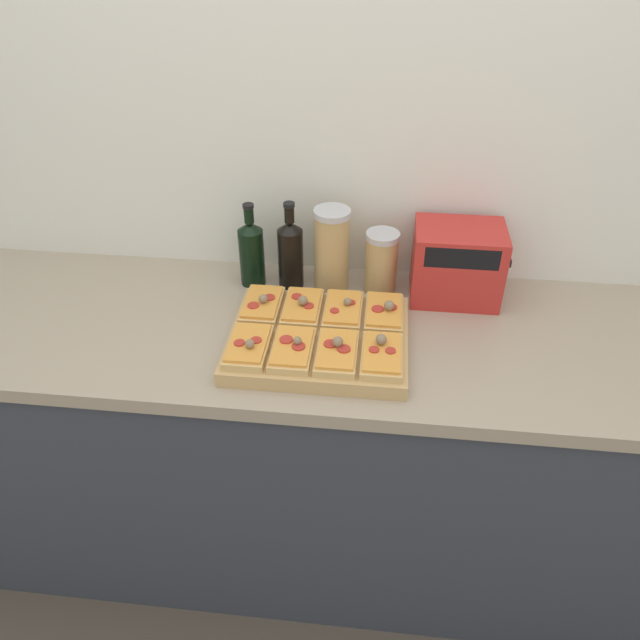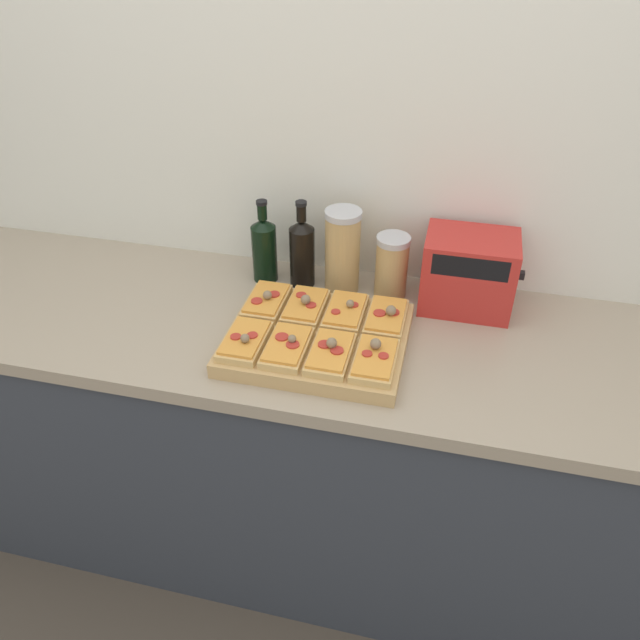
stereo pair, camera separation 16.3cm
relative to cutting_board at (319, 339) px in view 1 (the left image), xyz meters
The scene contains 17 objects.
ground_plane 0.99m from the cutting_board, 84.66° to the right, with size 12.00×12.00×0.00m, color #4C4238.
wall_back 0.52m from the cutting_board, 86.95° to the left, with size 6.00×0.06×2.50m.
kitchen_counter 0.49m from the cutting_board, 72.96° to the left, with size 2.63×0.67×0.94m.
cutting_board is the anchor object (origin of this frame).
pizza_slice_back_left 0.19m from the cutting_board, 151.15° to the left, with size 0.10×0.17×0.05m.
pizza_slice_back_midleft 0.11m from the cutting_board, 121.11° to the left, with size 0.10×0.17×0.05m.
pizza_slice_back_midright 0.11m from the cutting_board, 58.80° to the left, with size 0.10×0.17×0.05m.
pizza_slice_back_right 0.19m from the cutting_board, 28.77° to the left, with size 0.10×0.17×0.06m.
pizza_slice_front_left 0.19m from the cutting_board, 150.88° to the right, with size 0.10×0.17×0.05m.
pizza_slice_front_midleft 0.11m from the cutting_board, 121.03° to the right, with size 0.10×0.17×0.05m.
pizza_slice_front_midright 0.11m from the cutting_board, 58.79° to the right, with size 0.10×0.17×0.05m.
pizza_slice_front_right 0.19m from the cutting_board, 28.64° to the right, with size 0.10×0.17×0.06m.
olive_oil_bottle 0.38m from the cutting_board, 128.94° to the left, with size 0.07×0.07×0.26m.
wine_bottle 0.32m from the cutting_board, 111.97° to the left, with size 0.07×0.07×0.27m.
grain_jar_tall 0.31m from the cutting_board, 88.96° to the left, with size 0.10×0.10×0.25m.
grain_jar_short 0.33m from the cutting_board, 62.46° to the left, with size 0.10×0.10×0.19m.
toaster_oven 0.47m from the cutting_board, 37.77° to the left, with size 0.27×0.18×0.22m.
Camera 1 is at (0.12, -1.04, 1.95)m, focal length 35.00 mm.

